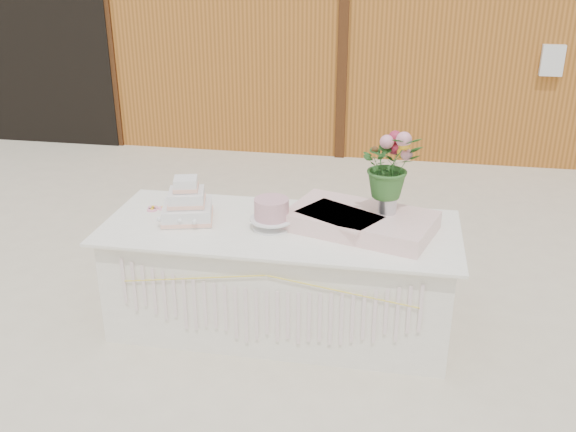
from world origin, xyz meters
name	(u,v)px	position (x,y,z in m)	size (l,w,h in m)	color
ground	(281,324)	(0.00, 0.00, 0.00)	(80.00, 80.00, 0.00)	beige
barn	(357,7)	(-0.01, 5.99, 1.68)	(12.60, 4.60, 3.30)	#AB6423
cake_table	(280,277)	(0.00, 0.00, 0.39)	(2.40, 1.00, 0.77)	white
wedding_cake	(187,206)	(-0.65, 0.00, 0.87)	(0.41, 0.41, 0.31)	silver
pink_cake_stand	(272,212)	(-0.05, -0.04, 0.89)	(0.29, 0.29, 0.21)	white
satin_runner	(361,221)	(0.54, 0.05, 0.83)	(0.94, 0.54, 0.12)	beige
flower_vase	(388,201)	(0.70, 0.08, 0.97)	(0.12, 0.12, 0.16)	silver
bouquet	(390,158)	(0.70, 0.08, 1.27)	(0.39, 0.34, 0.43)	#2F6227
loose_flowers	(153,210)	(-0.94, 0.11, 0.78)	(0.15, 0.36, 0.02)	pink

